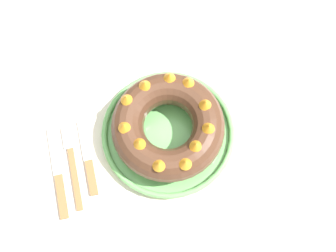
% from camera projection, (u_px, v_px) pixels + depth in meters
% --- Properties ---
extents(ground_plane, '(8.00, 8.00, 0.00)m').
position_uv_depth(ground_plane, '(176.00, 198.00, 1.57)').
color(ground_plane, '#4C4742').
extents(dining_table, '(1.25, 1.16, 0.77)m').
position_uv_depth(dining_table, '(181.00, 157.00, 0.93)').
color(dining_table, beige).
rests_on(dining_table, ground_plane).
extents(serving_dish, '(0.29, 0.29, 0.02)m').
position_uv_depth(serving_dish, '(168.00, 133.00, 0.85)').
color(serving_dish, '#6BB760').
rests_on(serving_dish, dining_table).
extents(bundt_cake, '(0.23, 0.23, 0.08)m').
position_uv_depth(bundt_cake, '(168.00, 126.00, 0.80)').
color(bundt_cake, '#4C2D1E').
rests_on(bundt_cake, serving_dish).
extents(fork, '(0.02, 0.19, 0.01)m').
position_uv_depth(fork, '(72.00, 160.00, 0.83)').
color(fork, '#936038').
rests_on(fork, dining_table).
extents(serving_knife, '(0.02, 0.21, 0.01)m').
position_uv_depth(serving_knife, '(59.00, 177.00, 0.82)').
color(serving_knife, '#936038').
rests_on(serving_knife, dining_table).
extents(cake_knife, '(0.02, 0.17, 0.01)m').
position_uv_depth(cake_knife, '(89.00, 162.00, 0.83)').
color(cake_knife, '#936038').
rests_on(cake_knife, dining_table).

